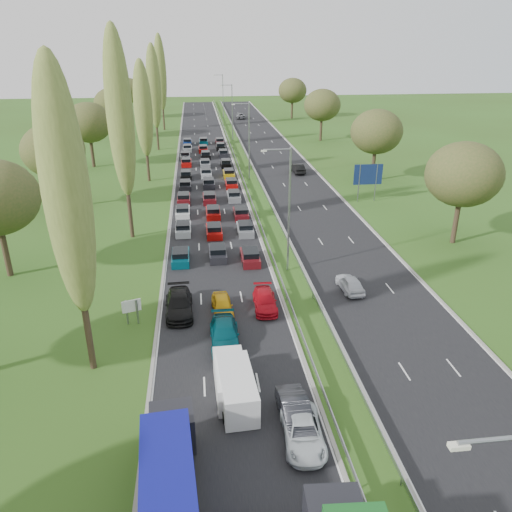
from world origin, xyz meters
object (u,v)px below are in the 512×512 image
blue_lorry (170,472)px  info_sign (132,308)px  white_van_rear (230,378)px  near_car_3 (179,304)px  direction_sign (368,176)px  white_van_front (237,387)px

blue_lorry → info_sign: 17.52m
blue_lorry → white_van_rear: size_ratio=1.75×
blue_lorry → white_van_rear: 8.76m
near_car_3 → white_van_rear: white_van_rear is taller
blue_lorry → direction_sign: bearing=57.4°
white_van_front → direction_sign: bearing=58.6°
white_van_front → white_van_rear: 1.07m
blue_lorry → info_sign: bearing=97.6°
near_car_3 → blue_lorry: blue_lorry is taller
blue_lorry → direction_sign: 53.16m
near_car_3 → info_sign: info_sign is taller
near_car_3 → white_van_rear: bearing=-73.5°
near_car_3 → info_sign: 3.88m
near_car_3 → blue_lorry: (0.02, -18.43, 1.07)m
near_car_3 → info_sign: size_ratio=2.57×
white_van_front → white_van_rear: bearing=104.3°
white_van_front → info_sign: 12.54m
blue_lorry → white_van_front: (3.74, 7.00, -0.81)m
white_van_rear → direction_sign: 44.54m
blue_lorry → direction_sign: (25.17, 46.80, 1.69)m
white_van_front → white_van_rear: white_van_front is taller
white_van_front → white_van_rear: size_ratio=1.06×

